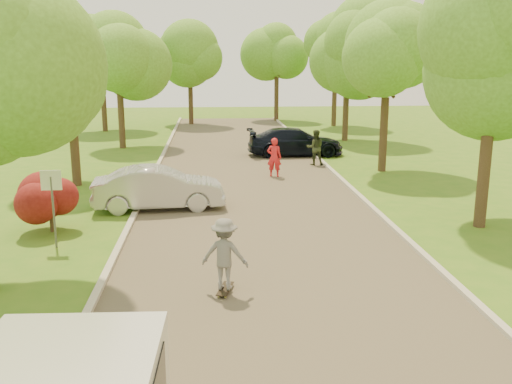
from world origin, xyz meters
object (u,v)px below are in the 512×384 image
object	(u,v)px
dark_sedan	(295,142)
person_olive	(315,148)
skateboarder	(225,254)
silver_sedan	(159,188)
person_striped	(274,157)
street_sign	(52,192)
longboard	(225,289)

from	to	relation	value
dark_sedan	person_olive	distance (m)	2.92
dark_sedan	skateboarder	world-z (taller)	skateboarder
silver_sedan	dark_sedan	size ratio (longest dim) A/B	0.88
person_striped	skateboarder	bearing A→B (deg)	93.28
silver_sedan	skateboarder	bearing A→B (deg)	-168.98
street_sign	silver_sedan	size ratio (longest dim) A/B	0.49
street_sign	silver_sedan	xyz separation A→B (m)	(2.50, 3.94, -0.83)
street_sign	skateboarder	xyz separation A→B (m)	(4.58, -3.52, -0.65)
silver_sedan	longboard	world-z (taller)	silver_sedan
longboard	person_olive	xyz separation A→B (m)	(4.80, 15.24, 0.77)
longboard	person_striped	world-z (taller)	person_striped
street_sign	person_olive	xyz separation A→B (m)	(9.37, 11.72, -0.70)
longboard	person_olive	distance (m)	15.99
silver_sedan	person_olive	xyz separation A→B (m)	(6.87, 7.78, 0.13)
dark_sedan	skateboarder	xyz separation A→B (m)	(-4.24, -18.10, 0.18)
person_striped	dark_sedan	bearing A→B (deg)	-93.07
longboard	skateboarder	distance (m)	0.82
street_sign	person_striped	world-z (taller)	street_sign
street_sign	longboard	xyz separation A→B (m)	(4.58, -3.52, -1.47)
street_sign	person_striped	size ratio (longest dim) A/B	1.26
dark_sedan	person_striped	bearing A→B (deg)	160.49
skateboarder	person_olive	size ratio (longest dim) A/B	0.94
dark_sedan	person_olive	size ratio (longest dim) A/B	2.94
street_sign	person_olive	distance (m)	15.03
silver_sedan	dark_sedan	bearing A→B (deg)	-35.24
street_sign	person_striped	distance (m)	11.54
street_sign	longboard	distance (m)	5.96
silver_sedan	skateboarder	size ratio (longest dim) A/B	2.77
silver_sedan	person_olive	distance (m)	10.38
dark_sedan	longboard	world-z (taller)	dark_sedan
dark_sedan	skateboarder	distance (m)	18.59
silver_sedan	dark_sedan	xyz separation A→B (m)	(6.32, 10.64, 0.00)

